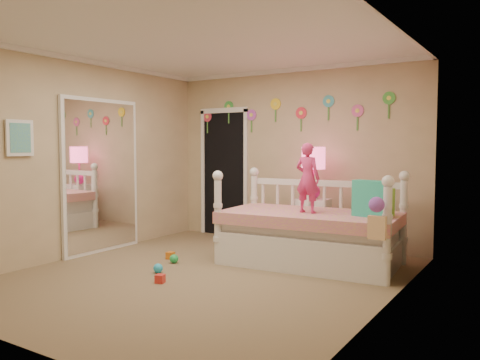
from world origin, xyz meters
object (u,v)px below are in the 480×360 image
Objects in this scene: daybed at (310,217)px; table_lamp at (313,164)px; child at (308,178)px; nightstand at (313,225)px.

table_lamp reaches higher than daybed.
child is at bearing -70.70° from table_lamp.
child reaches higher than nightstand.
child is 1.18× the size of table_lamp.
table_lamp reaches higher than nightstand.
child is 0.88m from table_lamp.
daybed is 0.99m from table_lamp.
nightstand is at bearing 106.79° from daybed.
daybed is at bearing -68.49° from table_lamp.
table_lamp is (-0.28, 0.72, 0.62)m from daybed.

